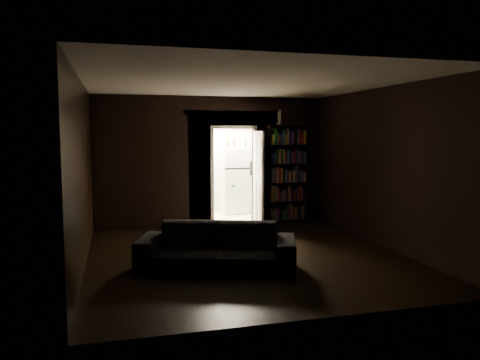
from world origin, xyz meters
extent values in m
plane|color=black|center=(0.00, 0.00, 0.00)|extent=(5.50, 5.50, 0.00)
cube|color=black|center=(-1.23, 2.80, 1.40)|extent=(2.55, 0.10, 2.80)
cube|color=black|center=(1.73, 2.80, 1.40)|extent=(1.55, 0.10, 2.80)
cube|color=black|center=(0.50, 2.80, 2.45)|extent=(0.90, 0.10, 0.70)
cube|color=black|center=(-2.50, 0.00, 1.40)|extent=(0.02, 5.50, 2.80)
cube|color=black|center=(2.50, 0.00, 1.40)|extent=(0.02, 5.50, 2.80)
cube|color=black|center=(0.00, -2.75, 1.40)|extent=(5.00, 0.02, 2.80)
cube|color=beige|center=(0.00, 0.00, 2.80)|extent=(5.00, 5.50, 0.02)
cube|color=white|center=(0.50, 2.74, 1.05)|extent=(1.04, 0.06, 2.17)
cube|color=beige|center=(0.50, 3.65, -0.05)|extent=(2.20, 1.80, 0.10)
cube|color=beige|center=(0.50, 4.50, 1.20)|extent=(2.20, 0.10, 2.40)
cube|color=beige|center=(-0.55, 3.65, 1.20)|extent=(0.10, 1.60, 2.40)
cube|color=beige|center=(1.55, 3.65, 1.20)|extent=(0.10, 1.60, 2.40)
cube|color=beige|center=(0.50, 3.65, 2.45)|extent=(2.20, 1.80, 0.10)
cube|color=#B66274|center=(0.50, 4.44, 2.22)|extent=(2.00, 0.04, 0.26)
imported|color=black|center=(-0.61, -0.64, 0.44)|extent=(2.48, 1.67, 0.88)
cube|color=black|center=(1.68, 2.59, 1.10)|extent=(0.93, 0.43, 2.20)
cube|color=silver|center=(0.91, 4.11, 0.82)|extent=(0.75, 0.69, 1.65)
cube|color=white|center=(0.94, 2.31, 1.02)|extent=(0.11, 0.85, 2.05)
cube|color=silver|center=(1.53, 2.64, 2.37)|extent=(0.11, 0.11, 0.34)
cube|color=black|center=(0.92, 4.07, 1.79)|extent=(0.68, 0.35, 0.28)
camera|label=1|loc=(-2.03, -7.24, 1.99)|focal=35.00mm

